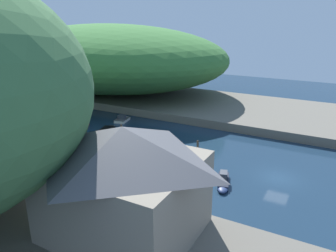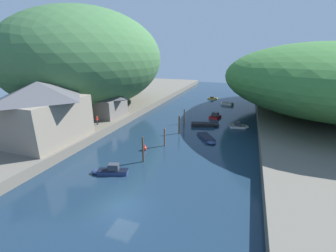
{
  "view_description": "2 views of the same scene",
  "coord_description": "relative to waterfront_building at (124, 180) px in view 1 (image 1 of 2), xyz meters",
  "views": [
    {
      "loc": [
        -35.37,
        -4.95,
        17.38
      ],
      "look_at": [
        2.55,
        15.75,
        2.97
      ],
      "focal_mm": 35.0,
      "sensor_mm": 36.0,
      "label": 1
    },
    {
      "loc": [
        10.07,
        -15.05,
        13.92
      ],
      "look_at": [
        -2.3,
        19.43,
        1.81
      ],
      "focal_mm": 24.0,
      "sensor_mm": 36.0,
      "label": 2
    }
  ],
  "objects": [
    {
      "name": "boat_cabin_cruiser",
      "position": [
        20.67,
        18.69,
        -5.55
      ],
      "size": [
        5.78,
        3.11,
        0.61
      ],
      "rotation": [
        0.0,
        0.0,
        4.98
      ],
      "color": "black",
      "rests_on": "water_surface"
    },
    {
      "name": "water_surface",
      "position": [
        17.74,
        21.59,
        -5.85
      ],
      "size": [
        130.0,
        130.0,
        0.0
      ],
      "primitive_type": "plane",
      "color": "#192D42",
      "rests_on": "ground"
    },
    {
      "name": "boat_open_rowboat",
      "position": [
        26.88,
        19.97,
        -5.5
      ],
      "size": [
        3.85,
        2.46,
        1.15
      ],
      "rotation": [
        0.0,
        0.0,
        4.91
      ],
      "color": "silver",
      "rests_on": "water_surface"
    },
    {
      "name": "waterfront_building",
      "position": [
        0.0,
        0.0,
        0.0
      ],
      "size": [
        9.94,
        11.52,
        8.66
      ],
      "color": "gray",
      "rests_on": "left_bank"
    },
    {
      "name": "boat_mid_channel",
      "position": [
        22.23,
        11.56,
        -5.64
      ],
      "size": [
        4.13,
        5.29,
        0.42
      ],
      "rotation": [
        0.0,
        0.0,
        3.69
      ],
      "color": "navy",
      "rests_on": "water_surface"
    },
    {
      "name": "mooring_post_fourth",
      "position": [
        16.15,
        18.74,
        -4.29
      ],
      "size": [
        0.23,
        0.23,
        3.11
      ],
      "color": "#4C3D2D",
      "rests_on": "water_surface"
    },
    {
      "name": "person_on_quay",
      "position": [
        2.73,
        8.63,
        -3.49
      ],
      "size": [
        0.3,
        0.42,
        1.69
      ],
      "rotation": [
        0.0,
        0.0,
        1.33
      ],
      "color": "#282D3D",
      "rests_on": "left_bank"
    },
    {
      "name": "boat_moored_right",
      "position": [
        22.44,
        39.3,
        -5.49
      ],
      "size": [
        3.85,
        2.73,
        0.72
      ],
      "rotation": [
        0.0,
        0.0,
        1.19
      ],
      "color": "white",
      "rests_on": "water_surface"
    },
    {
      "name": "boat_white_cruiser",
      "position": [
        13.16,
        -3.4,
        -5.46
      ],
      "size": [
        4.55,
        2.4,
        1.3
      ],
      "rotation": [
        0.0,
        0.0,
        1.88
      ],
      "color": "navy",
      "rests_on": "water_surface"
    },
    {
      "name": "right_bank",
      "position": [
        41.27,
        21.59,
        -5.16
      ],
      "size": [
        22.0,
        120.0,
        1.38
      ],
      "color": "#666056",
      "rests_on": "ground"
    },
    {
      "name": "boat_far_upstream",
      "position": [
        21.56,
        25.42,
        -5.47
      ],
      "size": [
        2.59,
        3.71,
        1.28
      ],
      "rotation": [
        0.0,
        0.0,
        6.08
      ],
      "color": "red",
      "rests_on": "water_surface"
    },
    {
      "name": "boathouse_shed",
      "position": [
        0.48,
        14.41,
        -1.63
      ],
      "size": [
        7.21,
        7.31,
        5.48
      ],
      "color": "slate",
      "rests_on": "left_bank"
    },
    {
      "name": "mooring_post_middle",
      "position": [
        16.9,
        12.84,
        -4.18
      ],
      "size": [
        0.3,
        0.3,
        3.33
      ],
      "color": "#4C3D2D",
      "rests_on": "water_surface"
    },
    {
      "name": "hillside_right",
      "position": [
        42.37,
        35.17,
        2.88
      ],
      "size": [
        40.45,
        56.64,
        14.7
      ],
      "color": "#387033",
      "rests_on": "right_bank"
    },
    {
      "name": "mooring_post_second",
      "position": [
        16.43,
        6.72,
        -4.38
      ],
      "size": [
        0.28,
        0.28,
        2.94
      ],
      "color": "brown",
      "rests_on": "water_surface"
    },
    {
      "name": "channel_buoy_near",
      "position": [
        14.18,
        4.16,
        -5.47
      ],
      "size": [
        0.65,
        0.65,
        0.98
      ],
      "color": "red",
      "rests_on": "water_surface"
    },
    {
      "name": "mooring_post_nearest",
      "position": [
        15.62,
        0.79,
        -4.04
      ],
      "size": [
        0.25,
        0.25,
        3.62
      ],
      "color": "#4C3D2D",
      "rests_on": "water_surface"
    }
  ]
}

